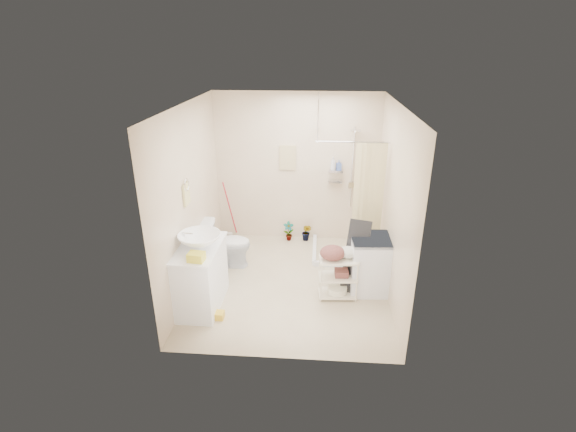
% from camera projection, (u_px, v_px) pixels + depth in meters
% --- Properties ---
extents(floor, '(3.20, 3.20, 0.00)m').
position_uv_depth(floor, '(290.00, 283.00, 6.23)').
color(floor, beige).
rests_on(floor, ground).
extents(ceiling, '(2.80, 3.20, 0.04)m').
position_uv_depth(ceiling, '(290.00, 105.00, 5.22)').
color(ceiling, silver).
rests_on(ceiling, ground).
extents(wall_back, '(2.80, 0.04, 2.60)m').
position_uv_depth(wall_back, '(297.00, 169.00, 7.19)').
color(wall_back, beige).
rests_on(wall_back, ground).
extents(wall_front, '(2.80, 0.04, 2.60)m').
position_uv_depth(wall_front, '(279.00, 258.00, 4.25)').
color(wall_front, beige).
rests_on(wall_front, ground).
extents(wall_left, '(0.04, 3.20, 2.60)m').
position_uv_depth(wall_left, '(190.00, 199.00, 5.82)').
color(wall_left, beige).
rests_on(wall_left, ground).
extents(wall_right, '(0.04, 3.20, 2.60)m').
position_uv_depth(wall_right, '(393.00, 205.00, 5.63)').
color(wall_right, beige).
rests_on(wall_right, ground).
extents(vanity, '(0.58, 1.01, 0.88)m').
position_uv_depth(vanity, '(200.00, 276.00, 5.56)').
color(vanity, white).
rests_on(vanity, ground).
extents(sink, '(0.60, 0.60, 0.19)m').
position_uv_depth(sink, '(200.00, 241.00, 5.35)').
color(sink, white).
rests_on(sink, vanity).
extents(counter_basket, '(0.21, 0.17, 0.11)m').
position_uv_depth(counter_basket, '(196.00, 257.00, 5.03)').
color(counter_basket, yellow).
rests_on(counter_basket, vanity).
extents(floor_basket, '(0.25, 0.20, 0.13)m').
position_uv_depth(floor_basket, '(217.00, 314.00, 5.42)').
color(floor_basket, gold).
rests_on(floor_basket, ground).
extents(toilet, '(0.76, 0.45, 0.77)m').
position_uv_depth(toilet, '(227.00, 243.00, 6.59)').
color(toilet, silver).
rests_on(toilet, ground).
extents(mop, '(0.11, 0.11, 1.11)m').
position_uv_depth(mop, '(228.00, 210.00, 7.42)').
color(mop, '#B61C2D').
rests_on(mop, ground).
extents(potted_plant_a, '(0.21, 0.16, 0.36)m').
position_uv_depth(potted_plant_a, '(289.00, 231.00, 7.49)').
color(potted_plant_a, brown).
rests_on(potted_plant_a, ground).
extents(potted_plant_b, '(0.23, 0.21, 0.32)m').
position_uv_depth(potted_plant_b, '(307.00, 232.00, 7.49)').
color(potted_plant_b, '#995236').
rests_on(potted_plant_b, ground).
extents(hanging_towel, '(0.28, 0.03, 0.42)m').
position_uv_depth(hanging_towel, '(288.00, 158.00, 7.11)').
color(hanging_towel, beige).
rests_on(hanging_towel, wall_back).
extents(towel_ring, '(0.04, 0.22, 0.34)m').
position_uv_depth(towel_ring, '(186.00, 193.00, 5.57)').
color(towel_ring, '#DDD180').
rests_on(towel_ring, wall_left).
extents(tp_holder, '(0.08, 0.12, 0.14)m').
position_uv_depth(tp_holder, '(198.00, 235.00, 6.09)').
color(tp_holder, white).
rests_on(tp_holder, wall_left).
extents(shower, '(1.10, 1.10, 2.10)m').
position_uv_depth(shower, '(347.00, 195.00, 6.73)').
color(shower, silver).
rests_on(shower, ground).
extents(shampoo_bottle_a, '(0.10, 0.10, 0.22)m').
position_uv_depth(shampoo_bottle_a, '(333.00, 164.00, 7.02)').
color(shampoo_bottle_a, silver).
rests_on(shampoo_bottle_a, shower).
extents(shampoo_bottle_b, '(0.09, 0.09, 0.17)m').
position_uv_depth(shampoo_bottle_b, '(339.00, 165.00, 7.04)').
color(shampoo_bottle_b, '#425B9F').
rests_on(shampoo_bottle_b, shower).
extents(washing_machine, '(0.59, 0.61, 0.82)m').
position_uv_depth(washing_machine, '(369.00, 264.00, 5.93)').
color(washing_machine, silver).
rests_on(washing_machine, ground).
extents(laundry_rack, '(0.54, 0.34, 0.72)m').
position_uv_depth(laundry_rack, '(338.00, 274.00, 5.77)').
color(laundry_rack, beige).
rests_on(laundry_rack, ground).
extents(ironing_board, '(0.31, 0.10, 1.09)m').
position_uv_depth(ironing_board, '(356.00, 257.00, 5.85)').
color(ironing_board, black).
rests_on(ironing_board, ground).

